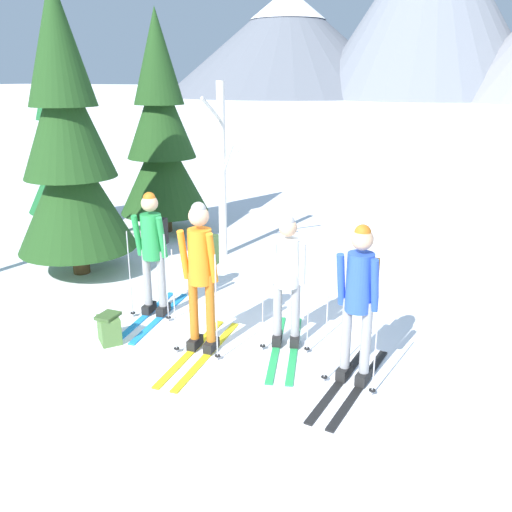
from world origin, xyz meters
TOP-DOWN VIEW (x-y plane):
  - ground_plane at (0.00, 0.00)m, footprint 400.00×400.00m
  - skier_in_green at (-1.47, 0.39)m, footprint 0.61×1.72m
  - skier_in_orange at (-0.36, -0.30)m, footprint 0.61×1.78m
  - skier_in_white at (0.53, 0.19)m, footprint 0.74×1.74m
  - skier_in_blue at (1.50, -0.30)m, footprint 0.61×1.79m
  - pine_tree_near at (-3.60, 4.15)m, footprint 1.85×1.85m
  - pine_tree_mid at (-3.56, 1.34)m, footprint 1.92×1.92m
  - pine_tree_far at (-5.84, 3.70)m, footprint 1.63×1.63m
  - birch_tree_slender at (-1.74, 3.15)m, footprint 0.75×0.90m
  - backpack_on_snow_front at (-1.55, -0.57)m, footprint 0.40×0.39m
  - mountain_ridge_distant at (1.48, 83.84)m, footprint 110.45×48.83m

SIDE VIEW (x-z plane):
  - ground_plane at x=0.00m, z-range 0.00..0.00m
  - backpack_on_snow_front at x=-1.55m, z-range 0.00..0.38m
  - skier_in_white at x=0.53m, z-range 0.07..1.73m
  - skier_in_green at x=-1.47m, z-range 0.11..1.86m
  - skier_in_blue at x=1.50m, z-range 0.12..1.90m
  - skier_in_orange at x=-0.36m, z-range 0.13..1.98m
  - birch_tree_slender at x=-1.74m, z-range 0.05..3.17m
  - pine_tree_far at x=-5.84m, z-range -0.17..3.77m
  - pine_tree_near at x=-3.60m, z-range -0.19..4.29m
  - pine_tree_mid at x=-3.56m, z-range -0.20..4.44m
  - mountain_ridge_distant at x=1.48m, z-range -2.62..24.73m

